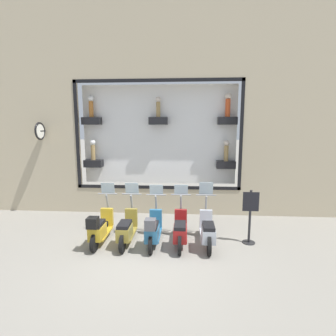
# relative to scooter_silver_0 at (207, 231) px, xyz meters

# --- Properties ---
(ground_plane) EXTENTS (120.00, 120.00, 0.00)m
(ground_plane) POSITION_rel_scooter_silver_0_xyz_m (-0.74, 1.68, -0.44)
(ground_plane) COLOR gray
(building_facade) EXTENTS (1.25, 36.00, 9.98)m
(building_facade) POSITION_rel_scooter_silver_0_xyz_m (2.87, 1.68, 4.67)
(building_facade) COLOR tan
(building_facade) RESTS_ON ground_plane
(scooter_silver_0) EXTENTS (1.81, 0.60, 1.67)m
(scooter_silver_0) POSITION_rel_scooter_silver_0_xyz_m (0.00, 0.00, 0.00)
(scooter_silver_0) COLOR black
(scooter_silver_0) RESTS_ON ground_plane
(scooter_red_1) EXTENTS (1.81, 0.61, 1.58)m
(scooter_red_1) POSITION_rel_scooter_silver_0_xyz_m (-0.00, 0.76, -0.00)
(scooter_red_1) COLOR black
(scooter_red_1) RESTS_ON ground_plane
(scooter_teal_2) EXTENTS (1.80, 0.61, 1.56)m
(scooter_teal_2) POSITION_rel_scooter_silver_0_xyz_m (-0.07, 1.53, 0.03)
(scooter_teal_2) COLOR black
(scooter_teal_2) RESTS_ON ground_plane
(scooter_olive_3) EXTENTS (1.80, 0.60, 1.62)m
(scooter_olive_3) POSITION_rel_scooter_silver_0_xyz_m (-0.00, 2.29, -0.01)
(scooter_olive_3) COLOR black
(scooter_olive_3) RESTS_ON ground_plane
(scooter_yellow_4) EXTENTS (1.80, 0.60, 1.61)m
(scooter_yellow_4) POSITION_rel_scooter_silver_0_xyz_m (-0.07, 3.05, 0.03)
(scooter_yellow_4) COLOR black
(scooter_yellow_4) RESTS_ON ground_plane
(shop_sign_post) EXTENTS (0.36, 0.45, 1.56)m
(shop_sign_post) POSITION_rel_scooter_silver_0_xyz_m (0.27, -1.22, 0.39)
(shop_sign_post) COLOR #232326
(shop_sign_post) RESTS_ON ground_plane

